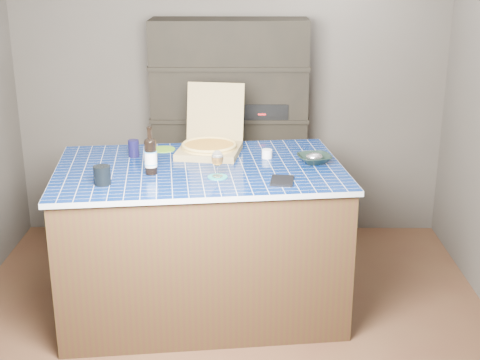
{
  "coord_description": "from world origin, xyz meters",
  "views": [
    {
      "loc": [
        0.12,
        -3.63,
        2.26
      ],
      "look_at": [
        0.09,
        0.0,
        1.03
      ],
      "focal_mm": 50.0,
      "sensor_mm": 36.0,
      "label": 1
    }
  ],
  "objects_px": {
    "kitchen_island": "(201,238)",
    "dvd_case": "(282,181)",
    "mead_bottle": "(151,156)",
    "wine_glass": "(217,159)",
    "pizza_box": "(210,144)",
    "bowl": "(314,159)"
  },
  "relations": [
    {
      "from": "kitchen_island",
      "to": "mead_bottle",
      "type": "bearing_deg",
      "value": -159.52
    },
    {
      "from": "bowl",
      "to": "wine_glass",
      "type": "bearing_deg",
      "value": -153.86
    },
    {
      "from": "pizza_box",
      "to": "dvd_case",
      "type": "distance_m",
      "value": 0.75
    },
    {
      "from": "mead_bottle",
      "to": "bowl",
      "type": "xyz_separation_m",
      "value": [
        1.02,
        0.23,
        -0.09
      ]
    },
    {
      "from": "wine_glass",
      "to": "dvd_case",
      "type": "height_order",
      "value": "wine_glass"
    },
    {
      "from": "pizza_box",
      "to": "dvd_case",
      "type": "relative_size",
      "value": 2.91
    },
    {
      "from": "kitchen_island",
      "to": "dvd_case",
      "type": "relative_size",
      "value": 10.45
    },
    {
      "from": "kitchen_island",
      "to": "mead_bottle",
      "type": "relative_size",
      "value": 6.52
    },
    {
      "from": "pizza_box",
      "to": "bowl",
      "type": "distance_m",
      "value": 0.72
    },
    {
      "from": "wine_glass",
      "to": "dvd_case",
      "type": "relative_size",
      "value": 0.88
    },
    {
      "from": "kitchen_island",
      "to": "mead_bottle",
      "type": "distance_m",
      "value": 0.69
    },
    {
      "from": "kitchen_island",
      "to": "wine_glass",
      "type": "relative_size",
      "value": 11.82
    },
    {
      "from": "mead_bottle",
      "to": "wine_glass",
      "type": "relative_size",
      "value": 1.81
    },
    {
      "from": "mead_bottle",
      "to": "bowl",
      "type": "bearing_deg",
      "value": 12.98
    },
    {
      "from": "mead_bottle",
      "to": "bowl",
      "type": "relative_size",
      "value": 1.38
    },
    {
      "from": "kitchen_island",
      "to": "wine_glass",
      "type": "distance_m",
      "value": 0.66
    },
    {
      "from": "kitchen_island",
      "to": "pizza_box",
      "type": "bearing_deg",
      "value": 73.65
    },
    {
      "from": "mead_bottle",
      "to": "dvd_case",
      "type": "distance_m",
      "value": 0.81
    },
    {
      "from": "pizza_box",
      "to": "kitchen_island",
      "type": "bearing_deg",
      "value": -91.28
    },
    {
      "from": "mead_bottle",
      "to": "wine_glass",
      "type": "distance_m",
      "value": 0.41
    },
    {
      "from": "pizza_box",
      "to": "wine_glass",
      "type": "xyz_separation_m",
      "value": [
        0.07,
        -0.51,
        0.05
      ]
    },
    {
      "from": "dvd_case",
      "to": "kitchen_island",
      "type": "bearing_deg",
      "value": 157.21
    }
  ]
}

